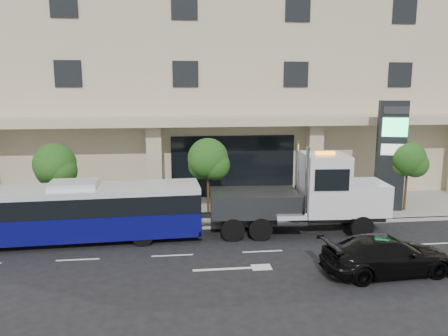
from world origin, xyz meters
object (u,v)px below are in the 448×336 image
Objects in this scene: city_bus at (75,211)px; tow_truck at (306,197)px; black_sedan at (387,255)px; signage_pylon at (391,155)px.

tow_truck reaches higher than city_bus.
tow_truck is 5.55m from black_sedan.
tow_truck is 1.57× the size of signage_pylon.
city_bus is 2.25× the size of black_sedan.
tow_truck is 6.75m from signage_pylon.
tow_truck is 1.91× the size of black_sedan.
signage_pylon is (17.02, 3.06, 1.86)m from city_bus.
black_sedan is 9.50m from signage_pylon.
black_sedan is at bearing -67.99° from tow_truck.
black_sedan is (1.70, -5.16, -1.10)m from tow_truck.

